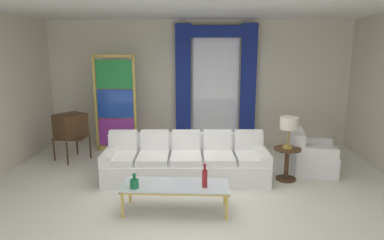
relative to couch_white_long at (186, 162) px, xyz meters
The scene contains 14 objects.
ground_plane 0.78m from the couch_white_long, 78.60° to the right, with size 16.00×16.00×0.00m, color silver.
wall_rear 2.65m from the couch_white_long, 86.58° to the left, with size 8.00×0.12×3.00m, color beige.
ceiling_slab 2.72m from the couch_white_long, 35.41° to the left, with size 8.00×7.60×0.04m, color white.
curtained_window 2.68m from the couch_white_long, 75.28° to the left, with size 2.00×0.17×2.70m.
couch_white_long is the anchor object (origin of this frame).
coffee_table 1.30m from the couch_white_long, 93.29° to the right, with size 1.54×0.57×0.41m.
bottle_blue_decanter 1.58m from the couch_white_long, 114.09° to the right, with size 0.12×0.12×0.23m.
bottle_crystal_tall 1.42m from the couch_white_long, 75.64° to the right, with size 0.08×0.08×0.35m.
vintage_tv 2.70m from the couch_white_long, 159.32° to the left, with size 0.75×0.77×1.35m.
armchair_white 2.41m from the couch_white_long, 10.63° to the left, with size 0.93×0.92×0.80m.
stained_glass_divider 2.49m from the couch_white_long, 136.06° to the left, with size 0.95×0.05×2.20m.
peacock_figurine 1.88m from the couch_white_long, 138.01° to the left, with size 0.44×0.60×0.50m.
round_side_table 1.82m from the couch_white_long, ahead, with size 0.48×0.48×0.59m.
table_lamp_brass 1.96m from the couch_white_long, ahead, with size 0.32×0.32×0.57m.
Camera 1 is at (0.22, -5.19, 2.36)m, focal length 31.74 mm.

